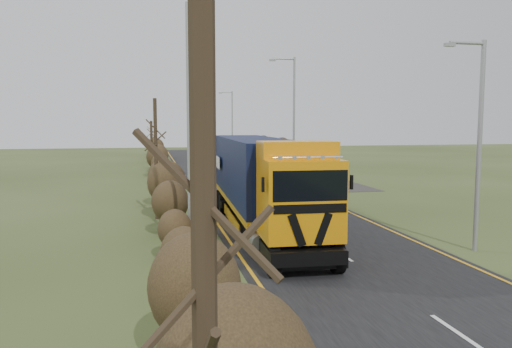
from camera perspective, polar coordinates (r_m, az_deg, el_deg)
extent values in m
plane|color=#35421C|center=(22.93, 5.52, -6.33)|extent=(160.00, 160.00, 0.00)
cube|color=black|center=(32.45, 0.15, -2.70)|extent=(8.00, 120.00, 0.02)
cube|color=#292724|center=(43.72, 5.68, -0.52)|extent=(6.00, 18.00, 0.02)
cube|color=#EFA416|center=(31.87, -6.38, -2.86)|extent=(0.12, 116.00, 0.01)
cube|color=#EFA416|center=(33.42, 6.36, -2.45)|extent=(0.12, 116.00, 0.01)
cube|color=silver|center=(12.54, 23.23, -17.10)|extent=(0.12, 3.00, 0.01)
cube|color=silver|center=(19.26, 9.19, -8.65)|extent=(0.12, 3.00, 0.01)
cube|color=silver|center=(26.69, 2.91, -4.52)|extent=(0.12, 3.00, 0.01)
cube|color=silver|center=(34.38, -0.57, -2.19)|extent=(0.12, 3.00, 0.01)
cube|color=silver|center=(42.19, -2.76, -0.70)|extent=(0.12, 3.00, 0.01)
cube|color=silver|center=(50.05, -4.26, 0.31)|extent=(0.12, 3.00, 0.01)
cube|color=silver|center=(57.95, -5.36, 1.05)|extent=(0.12, 3.00, 0.01)
cube|color=silver|center=(65.88, -6.19, 1.62)|extent=(0.12, 3.00, 0.01)
cube|color=silver|center=(73.82, -6.84, 2.06)|extent=(0.12, 3.00, 0.01)
cube|color=silver|center=(81.78, -7.37, 2.41)|extent=(0.12, 3.00, 0.01)
ellipsoid|color=black|center=(9.89, -7.03, -12.65)|extent=(1.80, 2.34, 2.07)
ellipsoid|color=black|center=(13.84, -8.20, -9.13)|extent=(1.34, 1.74, 1.54)
ellipsoid|color=black|center=(17.75, -9.26, -6.22)|extent=(1.21, 1.57, 1.39)
ellipsoid|color=black|center=(21.62, -9.79, -3.12)|extent=(1.58, 2.06, 1.82)
ellipsoid|color=black|center=(25.54, -10.15, -0.97)|extent=(1.96, 2.55, 2.25)
ellipsoid|color=black|center=(29.52, -10.52, -0.31)|extent=(1.83, 2.38, 2.10)
ellipsoid|color=black|center=(33.55, -10.58, -0.33)|extent=(1.37, 1.78, 1.57)
ellipsoid|color=black|center=(37.54, -10.92, 0.07)|extent=(1.20, 1.56, 1.38)
ellipsoid|color=black|center=(41.49, -10.87, 1.07)|extent=(1.55, 2.02, 1.78)
ellipsoid|color=black|center=(45.45, -11.21, 1.94)|extent=(1.95, 2.53, 2.24)
ellipsoid|color=black|center=(49.45, -11.06, 2.14)|extent=(1.85, 2.41, 2.13)
ellipsoid|color=black|center=(53.47, -11.38, 1.94)|extent=(1.40, 1.81, 1.61)
ellipsoid|color=black|center=(57.48, -11.19, 2.02)|extent=(1.19, 1.55, 1.37)
ellipsoid|color=black|center=(61.45, -11.52, 2.54)|extent=(1.52, 1.97, 1.75)
ellipsoid|color=black|center=(65.42, -11.31, 3.07)|extent=(1.93, 2.51, 2.22)
ellipsoid|color=black|center=(69.42, -11.63, 3.18)|extent=(1.88, 2.44, 2.16)
ellipsoid|color=black|center=(73.44, -11.39, 2.99)|extent=(1.43, 1.85, 1.64)
ellipsoid|color=black|center=(77.44, -11.70, 2.96)|extent=(1.19, 1.55, 1.37)
ellipsoid|color=black|center=(81.43, -11.46, 3.29)|extent=(1.49, 1.93, 1.71)
cylinder|color=#312518|center=(25.41, -11.36, 1.66)|extent=(0.18, 0.18, 6.05)
cylinder|color=#312518|center=(51.40, -11.80, 3.14)|extent=(0.18, 0.18, 5.06)
cylinder|color=#312518|center=(73.38, -11.94, 3.94)|extent=(0.18, 0.18, 5.15)
cube|color=black|center=(17.58, 4.09, -7.73)|extent=(2.61, 4.72, 0.45)
cube|color=orange|center=(16.41, 5.02, -2.81)|extent=(2.61, 2.32, 2.61)
cube|color=black|center=(15.80, 6.11, -9.87)|extent=(2.51, 0.23, 0.55)
cube|color=black|center=(15.38, 4.72, -6.43)|extent=(0.61, 0.05, 1.08)
cube|color=black|center=(15.64, 7.69, -6.26)|extent=(0.61, 0.05, 1.08)
cube|color=black|center=(15.31, 6.24, -1.36)|extent=(2.36, 0.16, 0.95)
cube|color=black|center=(15.38, 6.24, -3.97)|extent=(2.31, 0.13, 0.28)
cube|color=orange|center=(16.58, 4.71, 2.80)|extent=(2.57, 1.52, 0.56)
cylinder|color=silver|center=(15.44, 6.00, 1.89)|extent=(2.21, 0.16, 0.06)
cube|color=black|center=(15.14, 0.79, -1.21)|extent=(0.09, 0.12, 0.45)
cube|color=black|center=(16.02, 10.86, -0.92)|extent=(0.09, 0.12, 0.45)
cylinder|color=gray|center=(17.66, 0.09, -7.48)|extent=(0.62, 1.33, 0.56)
cylinder|color=gray|center=(18.28, 7.24, -7.07)|extent=(0.62, 1.33, 0.56)
cube|color=#BF800D|center=(23.70, -0.33, -2.87)|extent=(3.07, 12.76, 0.24)
cube|color=black|center=(23.52, -0.33, 0.75)|extent=(3.03, 12.36, 2.76)
cube|color=#0E173B|center=(29.54, -2.79, 1.78)|extent=(2.49, 0.17, 2.76)
cube|color=#0E173B|center=(17.58, 3.79, -0.99)|extent=(2.49, 0.17, 2.76)
cube|color=black|center=(27.49, -1.97, -2.90)|extent=(2.47, 3.72, 0.35)
cube|color=#BF800D|center=(22.62, -2.86, -5.06)|extent=(0.30, 5.52, 0.45)
cube|color=#BF800D|center=(23.13, 3.17, -4.81)|extent=(0.30, 5.52, 0.45)
cylinder|color=black|center=(15.85, 2.02, -9.90)|extent=(0.37, 1.06, 1.04)
cylinder|color=black|center=(16.48, 9.25, -9.36)|extent=(0.37, 1.06, 1.04)
cylinder|color=black|center=(18.22, 0.06, -7.82)|extent=(0.37, 1.06, 1.04)
cylinder|color=black|center=(18.77, 6.43, -7.45)|extent=(0.37, 1.06, 1.04)
cylinder|color=black|center=(26.46, -3.87, -3.53)|extent=(0.37, 1.06, 1.04)
cylinder|color=black|center=(26.84, 0.60, -3.39)|extent=(0.37, 1.06, 1.04)
cylinder|color=black|center=(27.44, -4.18, -3.20)|extent=(0.37, 1.06, 1.04)
cylinder|color=black|center=(27.81, 0.14, -3.06)|extent=(0.37, 1.06, 1.04)
cylinder|color=black|center=(28.43, -4.46, -2.89)|extent=(0.37, 1.06, 1.04)
cylinder|color=black|center=(28.78, -0.29, -2.76)|extent=(0.37, 1.06, 1.04)
imported|color=#9F0718|center=(43.79, 4.26, 0.45)|extent=(2.46, 4.53, 1.46)
imported|color=#090E36|center=(43.38, 5.76, 0.33)|extent=(2.45, 4.42, 1.38)
cylinder|color=gray|center=(20.34, 24.16, 2.78)|extent=(0.18, 0.18, 7.84)
cylinder|color=gray|center=(20.12, 22.97, 13.62)|extent=(1.39, 0.12, 0.12)
cube|color=gray|center=(19.72, 21.26, 13.60)|extent=(0.39, 0.16, 0.12)
cylinder|color=gray|center=(40.29, 4.36, 6.09)|extent=(0.18, 0.18, 10.04)
cylinder|color=gray|center=(40.36, 3.16, 13.00)|extent=(1.78, 0.12, 0.12)
cube|color=gray|center=(40.12, 1.90, 12.89)|extent=(0.50, 0.20, 0.16)
cylinder|color=gray|center=(69.61, -2.73, 5.64)|extent=(0.18, 0.18, 9.21)
cylinder|color=gray|center=(69.61, -3.42, 9.30)|extent=(1.64, 0.12, 0.12)
cube|color=gray|center=(69.49, -4.10, 9.22)|extent=(0.46, 0.18, 0.14)
cylinder|color=gray|center=(18.16, -7.66, 4.86)|extent=(0.16, 0.16, 9.06)
cylinder|color=gray|center=(39.50, 6.25, 0.11)|extent=(0.08, 0.08, 1.83)
cylinder|color=red|center=(39.40, 6.28, 1.43)|extent=(0.59, 0.04, 0.59)
cylinder|color=white|center=(39.38, 6.29, 1.43)|extent=(0.44, 0.02, 0.44)
cylinder|color=gray|center=(50.85, 0.49, 1.21)|extent=(0.08, 0.08, 1.46)
cube|color=#D1CC0B|center=(50.74, 0.51, 2.15)|extent=(0.74, 0.04, 0.74)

